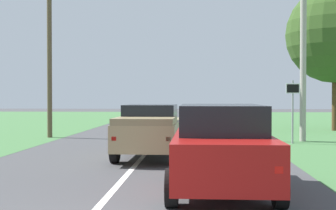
{
  "coord_description": "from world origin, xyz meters",
  "views": [
    {
      "loc": [
        1.8,
        -5.32,
        2.06
      ],
      "look_at": [
        0.68,
        13.1,
        1.71
      ],
      "focal_mm": 48.91,
      "sensor_mm": 36.0,
      "label": 1
    }
  ],
  "objects_px": {
    "oak_tree_right": "(335,34)",
    "red_suv_near": "(221,146)",
    "pickup_truck_lead": "(151,129)",
    "utility_pole_right": "(303,41)",
    "keep_moving_sign": "(293,103)",
    "traffic_light": "(84,21)"
  },
  "relations": [
    {
      "from": "oak_tree_right",
      "to": "red_suv_near",
      "type": "bearing_deg",
      "value": -113.38
    },
    {
      "from": "red_suv_near",
      "to": "pickup_truck_lead",
      "type": "distance_m",
      "value": 5.86
    },
    {
      "from": "pickup_truck_lead",
      "to": "oak_tree_right",
      "type": "relative_size",
      "value": 0.63
    },
    {
      "from": "oak_tree_right",
      "to": "pickup_truck_lead",
      "type": "bearing_deg",
      "value": -128.18
    },
    {
      "from": "pickup_truck_lead",
      "to": "utility_pole_right",
      "type": "height_order",
      "value": "utility_pole_right"
    },
    {
      "from": "red_suv_near",
      "to": "utility_pole_right",
      "type": "xyz_separation_m",
      "value": [
        4.34,
        11.26,
        3.58
      ]
    },
    {
      "from": "pickup_truck_lead",
      "to": "keep_moving_sign",
      "type": "bearing_deg",
      "value": 39.36
    },
    {
      "from": "red_suv_near",
      "to": "oak_tree_right",
      "type": "height_order",
      "value": "oak_tree_right"
    },
    {
      "from": "traffic_light",
      "to": "utility_pole_right",
      "type": "bearing_deg",
      "value": -6.57
    },
    {
      "from": "pickup_truck_lead",
      "to": "utility_pole_right",
      "type": "xyz_separation_m",
      "value": [
        6.4,
        5.78,
        3.64
      ]
    },
    {
      "from": "oak_tree_right",
      "to": "keep_moving_sign",
      "type": "bearing_deg",
      "value": -117.81
    },
    {
      "from": "keep_moving_sign",
      "to": "oak_tree_right",
      "type": "relative_size",
      "value": 0.32
    },
    {
      "from": "traffic_light",
      "to": "keep_moving_sign",
      "type": "height_order",
      "value": "traffic_light"
    },
    {
      "from": "red_suv_near",
      "to": "keep_moving_sign",
      "type": "xyz_separation_m",
      "value": [
        3.65,
        10.17,
        0.76
      ]
    },
    {
      "from": "pickup_truck_lead",
      "to": "traffic_light",
      "type": "distance_m",
      "value": 9.4
    },
    {
      "from": "keep_moving_sign",
      "to": "utility_pole_right",
      "type": "xyz_separation_m",
      "value": [
        0.69,
        1.09,
        2.82
      ]
    },
    {
      "from": "red_suv_near",
      "to": "pickup_truck_lead",
      "type": "xyz_separation_m",
      "value": [
        -2.06,
        5.48,
        -0.05
      ]
    },
    {
      "from": "pickup_truck_lead",
      "to": "oak_tree_right",
      "type": "bearing_deg",
      "value": 51.82
    },
    {
      "from": "oak_tree_right",
      "to": "utility_pole_right",
      "type": "xyz_separation_m",
      "value": [
        -3.44,
        -6.74,
        -1.2
      ]
    },
    {
      "from": "red_suv_near",
      "to": "pickup_truck_lead",
      "type": "bearing_deg",
      "value": 110.62
    },
    {
      "from": "traffic_light",
      "to": "keep_moving_sign",
      "type": "bearing_deg",
      "value": -13.26
    },
    {
      "from": "red_suv_near",
      "to": "traffic_light",
      "type": "bearing_deg",
      "value": 116.03
    }
  ]
}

